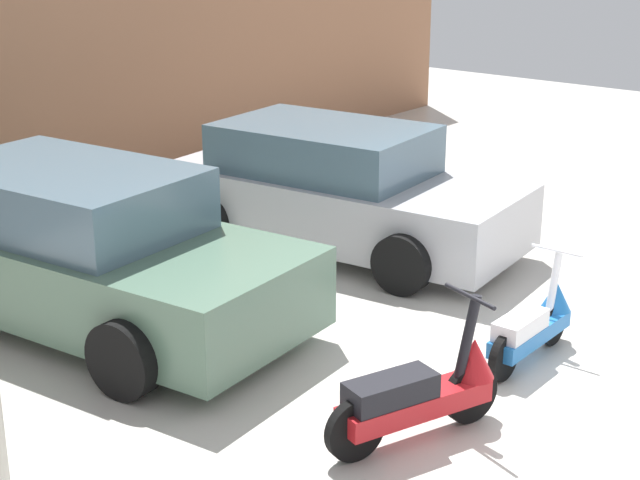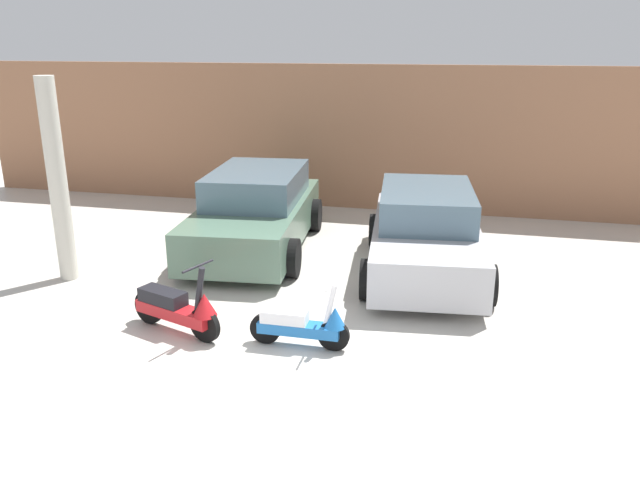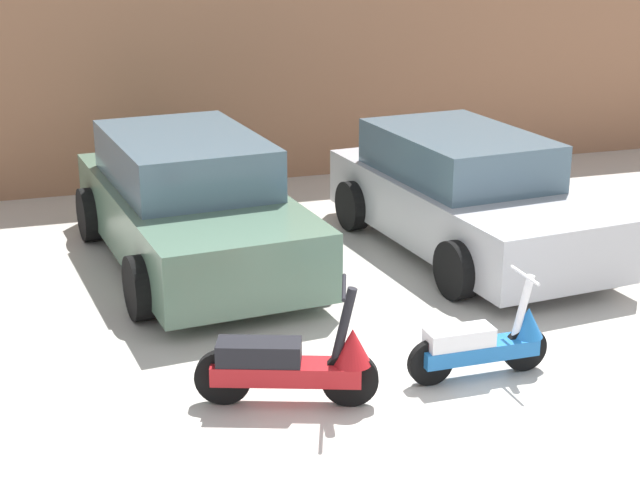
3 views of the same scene
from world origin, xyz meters
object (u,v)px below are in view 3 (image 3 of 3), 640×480
scooter_front_right (485,342)px  car_rear_center (464,195)px  scooter_front_left (294,363)px  car_rear_left (191,204)px

scooter_front_right → car_rear_center: bearing=67.4°
scooter_front_right → car_rear_center: 3.51m
scooter_front_left → car_rear_center: (3.09, 3.22, 0.30)m
scooter_front_right → car_rear_left: (-1.91, 3.77, 0.38)m
scooter_front_left → car_rear_center: size_ratio=0.34×
scooter_front_right → car_rear_left: bearing=116.7°
scooter_front_right → car_rear_center: car_rear_center is taller
scooter_front_left → car_rear_left: 3.77m
scooter_front_left → scooter_front_right: (1.76, -0.01, -0.05)m
scooter_front_left → car_rear_left: car_rear_left is taller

